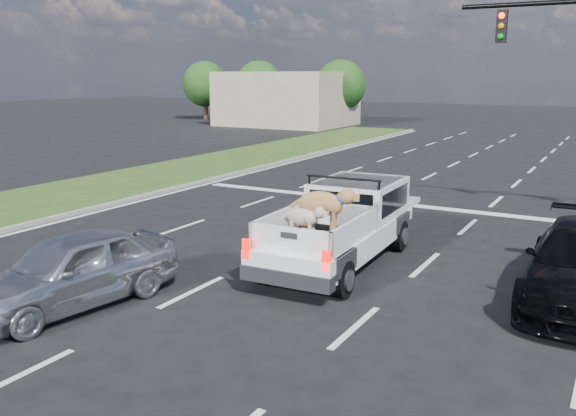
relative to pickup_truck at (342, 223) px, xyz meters
name	(u,v)px	position (x,y,z in m)	size (l,w,h in m)	color
ground	(267,308)	(-0.02, -3.21, -0.93)	(160.00, 160.00, 0.00)	black
road_markings	(391,230)	(-0.02, 3.36, -0.92)	(17.75, 60.00, 0.01)	silver
grass_median_left	(81,193)	(-11.52, 2.79, -0.88)	(5.00, 60.00, 0.10)	#204314
curb_left	(132,199)	(-9.07, 2.79, -0.86)	(0.15, 60.00, 0.14)	gray
building_left	(287,99)	(-20.02, 32.79, 1.27)	(10.00, 8.00, 4.40)	tan
tree_far_a	(205,84)	(-30.02, 34.79, 2.36)	(4.20, 4.20, 5.40)	#332114
tree_far_b	(259,85)	(-24.02, 34.79, 2.36)	(4.20, 4.20, 5.40)	#332114
tree_far_c	(341,85)	(-16.02, 34.79, 2.36)	(4.20, 4.20, 5.40)	#332114
pickup_truck	(342,223)	(0.00, 0.00, 0.00)	(2.15, 5.33, 1.97)	black
silver_sedan	(72,270)	(-3.23, -4.85, -0.23)	(1.65, 4.10, 1.40)	silver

